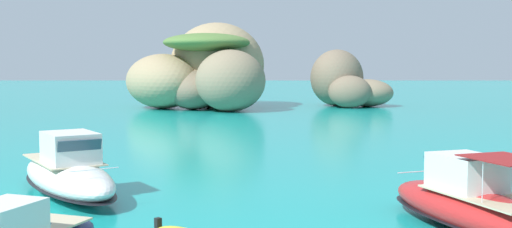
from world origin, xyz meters
TOP-DOWN VIEW (x-y plane):
  - islet_large at (-7.78, 69.17)m, footprint 21.70×22.79m
  - islet_small at (11.29, 72.34)m, footprint 13.35×12.22m
  - motorboat_red at (6.72, 7.20)m, footprint 5.64×9.51m
  - motorboat_white at (-9.56, 13.38)m, footprint 7.79×9.94m

SIDE VIEW (x-z plane):
  - motorboat_red at x=6.72m, z-range -0.52..2.34m
  - motorboat_white at x=-9.56m, z-range -0.48..2.43m
  - islet_small at x=11.29m, z-range -0.79..7.06m
  - islet_large at x=-7.78m, z-range -0.79..10.68m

